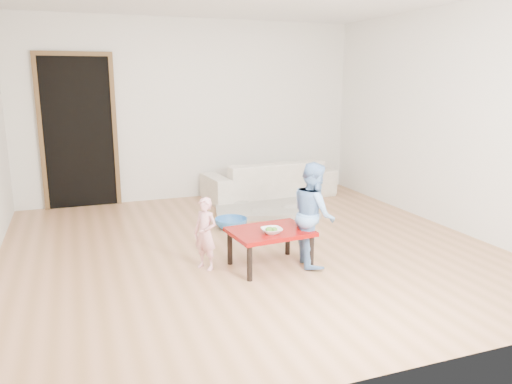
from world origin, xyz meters
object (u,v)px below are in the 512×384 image
child_blue (314,214)px  child_pink (205,234)px  sofa (269,179)px  basin (231,223)px  bowl (272,231)px  red_table (270,248)px

child_blue → child_pink: bearing=88.2°
sofa → child_blue: (-0.63, -2.71, 0.22)m
child_blue → basin: bearing=27.1°
sofa → child_pink: bearing=51.9°
bowl → basin: 1.46m
sofa → child_blue: 2.79m
sofa → basin: 1.69m
bowl → basin: bowl is taller
sofa → basin: bearing=47.6°
red_table → child_blue: bearing=-8.6°
child_pink → child_blue: child_blue is taller
bowl → basin: (0.05, 1.42, -0.33)m
child_pink → basin: (0.61, 1.15, -0.28)m
red_table → child_pink: size_ratio=1.07×
sofa → bowl: (-1.08, -2.74, 0.11)m
red_table → sofa: bearing=68.3°
basin → child_pink: bearing=-118.1°
bowl → child_blue: size_ratio=0.19×
red_table → child_blue: child_blue is taller
red_table → basin: red_table is taller
child_blue → basin: 1.50m
bowl → red_table: bearing=75.9°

